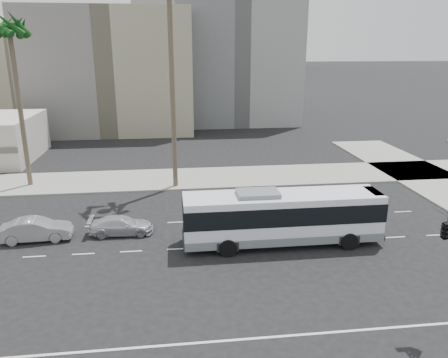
{
  "coord_description": "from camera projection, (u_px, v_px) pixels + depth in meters",
  "views": [
    {
      "loc": [
        -3.08,
        -25.77,
        12.67
      ],
      "look_at": [
        0.52,
        4.0,
        3.44
      ],
      "focal_mm": 34.66,
      "sensor_mm": 36.0,
      "label": 1
    }
  ],
  "objects": [
    {
      "name": "highrise_far",
      "position": [
        284.0,
        18.0,
        274.41
      ],
      "size": [
        22.0,
        22.0,
        60.0
      ],
      "primitive_type": "cube",
      "color": "slate",
      "rests_on": "ground"
    },
    {
      "name": "civic_tower",
      "position": [
        170.0,
        0.0,
        254.07
      ],
      "size": [
        42.0,
        42.0,
        129.0
      ],
      "color": "#B9B7AF",
      "rests_on": "ground"
    },
    {
      "name": "ground",
      "position": [
        223.0,
        247.0,
        28.53
      ],
      "size": [
        700.0,
        700.0,
        0.0
      ],
      "primitive_type": "plane",
      "color": "black",
      "rests_on": "ground"
    },
    {
      "name": "palm_mid",
      "position": [
        10.0,
        32.0,
        36.86
      ],
      "size": [
        4.97,
        4.97,
        15.35
      ],
      "rotation": [
        0.0,
        0.0,
        0.13
      ],
      "color": "brown",
      "rests_on": "ground"
    },
    {
      "name": "car_a",
      "position": [
        121.0,
        225.0,
        30.31
      ],
      "size": [
        1.85,
        4.44,
        1.28
      ],
      "primitive_type": "imported",
      "rotation": [
        0.0,
        0.0,
        1.56
      ],
      "color": "#ADADB8",
      "rests_on": "ground"
    },
    {
      "name": "car_b",
      "position": [
        36.0,
        230.0,
        29.28
      ],
      "size": [
        1.92,
        4.76,
        1.54
      ],
      "primitive_type": "imported",
      "rotation": [
        0.0,
        0.0,
        1.64
      ],
      "color": "gray",
      "rests_on": "ground"
    },
    {
      "name": "midrise_beige_west",
      "position": [
        113.0,
        71.0,
        67.2
      ],
      "size": [
        24.0,
        18.0,
        18.0
      ],
      "primitive_type": "cube",
      "color": "gray",
      "rests_on": "ground"
    },
    {
      "name": "midrise_gray_center",
      "position": [
        234.0,
        44.0,
        74.96
      ],
      "size": [
        20.0,
        20.0,
        26.0
      ],
      "primitive_type": "cube",
      "color": "slate",
      "rests_on": "ground"
    },
    {
      "name": "city_bus",
      "position": [
        282.0,
        216.0,
        28.45
      ],
      "size": [
        13.05,
        3.2,
        3.75
      ],
      "rotation": [
        0.0,
        0.0,
        0.0
      ],
      "color": "silver",
      "rests_on": "ground"
    },
    {
      "name": "sidewalk_north",
      "position": [
        205.0,
        178.0,
        43.21
      ],
      "size": [
        120.0,
        7.0,
        0.15
      ],
      "primitive_type": "cube",
      "color": "gray",
      "rests_on": "ground"
    },
    {
      "name": "highrise_right",
      "position": [
        254.0,
        4.0,
        241.61
      ],
      "size": [
        26.0,
        26.0,
        70.0
      ],
      "primitive_type": "cube",
      "color": "slate",
      "rests_on": "ground"
    }
  ]
}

